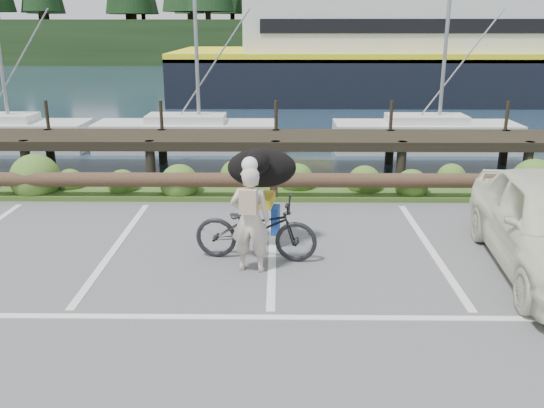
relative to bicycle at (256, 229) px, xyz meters
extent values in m
plane|color=#525154|center=(0.25, -1.51, -0.50)|extent=(72.00, 72.00, 0.00)
plane|color=#192A3C|center=(0.25, 46.49, -1.70)|extent=(160.00, 160.00, 0.00)
cube|color=#3D5B21|center=(0.25, 3.79, -0.45)|extent=(34.00, 1.60, 0.10)
imported|color=black|center=(0.00, 0.00, 0.00)|extent=(1.98, 0.92, 1.00)
imported|color=beige|center=(-0.06, -0.44, 0.30)|extent=(0.63, 0.46, 1.61)
ellipsoid|color=black|center=(0.08, 0.61, 0.82)|extent=(0.69, 1.17, 0.64)
camera|label=1|loc=(0.35, -8.39, 3.04)|focal=38.00mm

